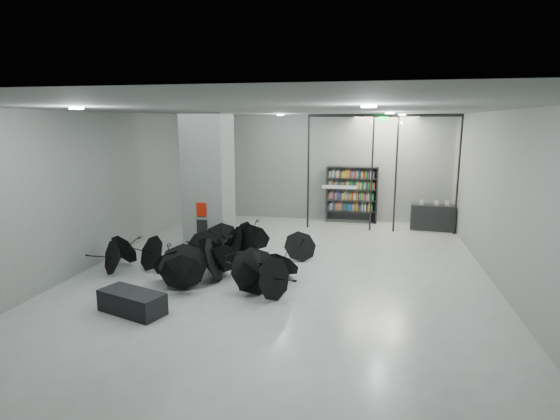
% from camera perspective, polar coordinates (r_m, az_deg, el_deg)
% --- Properties ---
extents(room, '(14.00, 14.02, 4.01)m').
position_cam_1_polar(room, '(10.36, -0.04, 6.21)').
color(room, gray).
rests_on(room, ground).
extents(column, '(1.20, 1.20, 4.00)m').
position_cam_1_polar(column, '(13.06, -9.07, 3.37)').
color(column, slate).
rests_on(column, ground).
extents(fire_cabinet, '(0.28, 0.04, 0.38)m').
position_cam_1_polar(fire_cabinet, '(12.59, -9.97, 0.06)').
color(fire_cabinet, '#A50A07').
rests_on(fire_cabinet, column).
extents(info_panel, '(0.30, 0.03, 0.42)m').
position_cam_1_polar(info_panel, '(12.70, -9.89, -2.15)').
color(info_panel, black).
rests_on(info_panel, column).
extents(exit_sign, '(0.30, 0.06, 0.15)m').
position_cam_1_polar(exit_sign, '(15.41, 13.02, 11.19)').
color(exit_sign, '#0CE533').
rests_on(exit_sign, room).
extents(glass_partition, '(5.06, 0.08, 4.00)m').
position_cam_1_polar(glass_partition, '(15.69, 12.72, 5.19)').
color(glass_partition, silver).
rests_on(glass_partition, ground).
extents(bench, '(1.48, 0.99, 0.44)m').
position_cam_1_polar(bench, '(9.54, -18.31, -11.07)').
color(bench, black).
rests_on(bench, ground).
extents(bookshelf, '(1.91, 0.39, 2.10)m').
position_cam_1_polar(bookshelf, '(17.08, 9.12, 1.97)').
color(bookshelf, black).
rests_on(bookshelf, ground).
extents(shop_counter, '(1.53, 0.72, 0.89)m').
position_cam_1_polar(shop_counter, '(16.59, 18.85, -0.89)').
color(shop_counter, black).
rests_on(shop_counter, ground).
extents(umbrella_cluster, '(5.64, 4.50, 1.32)m').
position_cam_1_polar(umbrella_cluster, '(11.38, -7.76, -6.46)').
color(umbrella_cluster, black).
rests_on(umbrella_cluster, ground).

